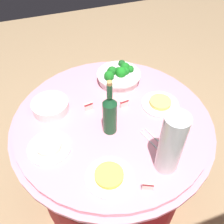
# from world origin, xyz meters

# --- Properties ---
(ground_plane) EXTENTS (6.00, 6.00, 0.00)m
(ground_plane) POSITION_xyz_m (0.00, 0.00, 0.00)
(ground_plane) COLOR #9E7F5B
(buffet_table) EXTENTS (1.16, 1.16, 0.74)m
(buffet_table) POSITION_xyz_m (0.00, 0.00, 0.38)
(buffet_table) COLOR maroon
(buffet_table) RESTS_ON ground_plane
(broccoli_bowl) EXTENTS (0.28, 0.28, 0.12)m
(broccoli_bowl) POSITION_xyz_m (-0.15, -0.30, 0.79)
(broccoli_bowl) COLOR white
(broccoli_bowl) RESTS_ON buffet_table
(plate_stack) EXTENTS (0.21, 0.21, 0.06)m
(plate_stack) POSITION_xyz_m (0.31, -0.18, 0.77)
(plate_stack) COLOR white
(plate_stack) RESTS_ON buffet_table
(wine_bottle) EXTENTS (0.07, 0.07, 0.34)m
(wine_bottle) POSITION_xyz_m (0.04, 0.08, 0.87)
(wine_bottle) COLOR #174627
(wine_bottle) RESTS_ON buffet_table
(decorative_fruit_vase) EXTENTS (0.11, 0.11, 0.34)m
(decorative_fruit_vase) POSITION_xyz_m (-0.14, 0.38, 0.89)
(decorative_fruit_vase) COLOR silver
(decorative_fruit_vase) RESTS_ON buffet_table
(serving_tongs) EXTENTS (0.09, 0.17, 0.01)m
(serving_tongs) POSITION_xyz_m (-0.15, 0.21, 0.74)
(serving_tongs) COLOR silver
(serving_tongs) RESTS_ON buffet_table
(food_plate_rice) EXTENTS (0.22, 0.22, 0.04)m
(food_plate_rice) POSITION_xyz_m (0.37, 0.09, 0.75)
(food_plate_rice) COLOR white
(food_plate_rice) RESTS_ON buffet_table
(food_plate_fried_egg) EXTENTS (0.22, 0.22, 0.03)m
(food_plate_fried_egg) POSITION_xyz_m (0.14, 0.35, 0.75)
(food_plate_fried_egg) COLOR white
(food_plate_fried_egg) RESTS_ON buffet_table
(food_plate_noodles) EXTENTS (0.22, 0.22, 0.03)m
(food_plate_noodles) POSITION_xyz_m (-0.30, -0.01, 0.75)
(food_plate_noodles) COLOR white
(food_plate_noodles) RESTS_ON buffet_table
(label_placard_front) EXTENTS (0.05, 0.03, 0.05)m
(label_placard_front) POSITION_xyz_m (-0.01, 0.46, 0.77)
(label_placard_front) COLOR white
(label_placard_front) RESTS_ON buffet_table
(label_placard_mid) EXTENTS (0.05, 0.02, 0.05)m
(label_placard_mid) POSITION_xyz_m (-0.10, -0.06, 0.77)
(label_placard_mid) COLOR white
(label_placard_mid) RESTS_ON buffet_table
(label_placard_rear) EXTENTS (0.05, 0.02, 0.05)m
(label_placard_rear) POSITION_xyz_m (0.11, -0.11, 0.77)
(label_placard_rear) COLOR white
(label_placard_rear) RESTS_ON buffet_table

